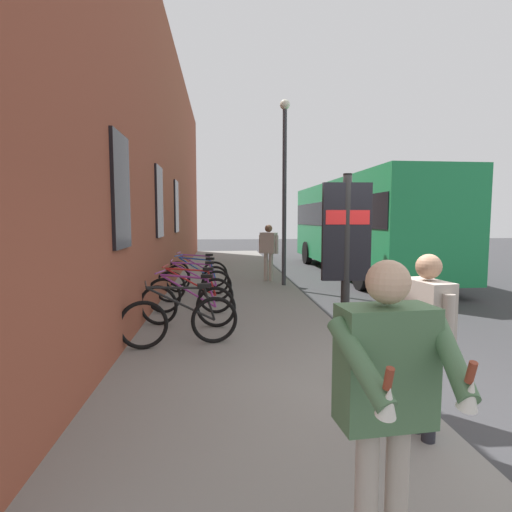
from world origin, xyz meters
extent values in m
plane|color=#38383A|center=(6.00, -1.00, 0.00)|extent=(60.00, 60.00, 0.00)
cube|color=gray|center=(8.00, 1.75, 0.06)|extent=(24.00, 3.50, 0.12)
cube|color=brown|center=(9.00, 3.80, 3.74)|extent=(22.00, 0.60, 7.47)
cube|color=black|center=(2.00, 3.48, 2.40)|extent=(0.90, 0.06, 1.60)
cube|color=black|center=(5.50, 3.48, 2.40)|extent=(0.90, 0.06, 1.60)
cube|color=black|center=(9.00, 3.48, 2.40)|extent=(0.90, 0.06, 1.60)
torus|color=black|center=(2.01, 3.22, 0.48)|extent=(0.20, 0.72, 0.72)
torus|color=black|center=(2.22, 2.19, 0.48)|extent=(0.20, 0.72, 0.72)
cylinder|color=black|center=(2.12, 2.68, 0.76)|extent=(0.24, 1.00, 0.58)
cylinder|color=black|center=(2.11, 2.76, 1.00)|extent=(0.20, 0.84, 0.09)
cylinder|color=black|center=(2.21, 2.27, 0.73)|extent=(0.07, 0.19, 0.51)
cube|color=black|center=(2.19, 2.34, 1.02)|extent=(0.14, 0.22, 0.06)
cylinder|color=black|center=(2.02, 3.17, 1.08)|extent=(0.48, 0.12, 0.02)
torus|color=black|center=(3.36, 3.21, 0.48)|extent=(0.22, 0.72, 0.72)
torus|color=black|center=(3.13, 2.19, 0.48)|extent=(0.22, 0.72, 0.72)
cylinder|color=#8C338C|center=(3.24, 2.68, 0.76)|extent=(0.26, 1.00, 0.58)
cylinder|color=#8C338C|center=(3.26, 2.75, 1.00)|extent=(0.22, 0.84, 0.09)
cylinder|color=#8C338C|center=(3.15, 2.26, 0.73)|extent=(0.08, 0.19, 0.51)
cube|color=black|center=(3.17, 2.33, 1.02)|extent=(0.14, 0.22, 0.06)
cylinder|color=#8C338C|center=(3.35, 3.16, 1.08)|extent=(0.47, 0.13, 0.02)
torus|color=black|center=(4.27, 3.25, 0.48)|extent=(0.12, 0.72, 0.72)
torus|color=black|center=(4.18, 2.20, 0.48)|extent=(0.12, 0.72, 0.72)
cylinder|color=#B21E1E|center=(4.22, 2.70, 0.76)|extent=(0.13, 1.02, 0.58)
cylinder|color=#B21E1E|center=(4.23, 2.77, 1.00)|extent=(0.11, 0.85, 0.09)
cylinder|color=#B21E1E|center=(4.19, 2.28, 0.73)|extent=(0.05, 0.19, 0.51)
cube|color=black|center=(4.19, 2.35, 1.02)|extent=(0.12, 0.21, 0.06)
cylinder|color=#B21E1E|center=(4.27, 3.20, 1.08)|extent=(0.48, 0.07, 0.02)
torus|color=black|center=(5.33, 3.25, 0.48)|extent=(0.08, 0.72, 0.72)
torus|color=black|center=(5.36, 2.20, 0.48)|extent=(0.08, 0.72, 0.72)
cylinder|color=#8C338C|center=(5.35, 2.70, 0.76)|extent=(0.06, 1.02, 0.58)
cylinder|color=#8C338C|center=(5.35, 2.78, 1.00)|extent=(0.06, 0.85, 0.09)
cylinder|color=#8C338C|center=(5.36, 2.28, 0.73)|extent=(0.04, 0.19, 0.51)
cube|color=black|center=(5.36, 2.35, 1.02)|extent=(0.11, 0.20, 0.06)
cylinder|color=#8C338C|center=(5.33, 3.20, 1.08)|extent=(0.48, 0.04, 0.02)
torus|color=black|center=(6.58, 3.22, 0.48)|extent=(0.28, 0.70, 0.72)
torus|color=black|center=(6.25, 2.23, 0.48)|extent=(0.28, 0.70, 0.72)
cylinder|color=#1E4CA5|center=(6.41, 2.70, 0.76)|extent=(0.35, 0.98, 0.58)
cylinder|color=#1E4CA5|center=(6.43, 2.77, 1.00)|extent=(0.30, 0.82, 0.09)
cylinder|color=#1E4CA5|center=(6.27, 2.30, 0.73)|extent=(0.09, 0.19, 0.51)
cube|color=black|center=(6.30, 2.37, 1.02)|extent=(0.16, 0.22, 0.06)
cylinder|color=#1E4CA5|center=(6.57, 3.18, 1.08)|extent=(0.46, 0.17, 0.02)
torus|color=black|center=(7.46, 3.31, 0.48)|extent=(0.14, 0.72, 0.72)
torus|color=black|center=(7.34, 2.27, 0.48)|extent=(0.14, 0.72, 0.72)
cylinder|color=#8C338C|center=(7.40, 2.77, 0.76)|extent=(0.15, 1.01, 0.58)
cylinder|color=#8C338C|center=(7.41, 2.84, 1.00)|extent=(0.13, 0.85, 0.09)
cylinder|color=#8C338C|center=(7.35, 2.35, 0.73)|extent=(0.06, 0.19, 0.51)
cube|color=black|center=(7.36, 2.42, 1.02)|extent=(0.12, 0.21, 0.06)
cylinder|color=#8C338C|center=(7.45, 3.26, 1.08)|extent=(0.48, 0.08, 0.02)
cylinder|color=black|center=(0.60, 0.67, 1.32)|extent=(0.10, 0.10, 2.40)
cube|color=black|center=(0.60, 0.67, 1.87)|extent=(0.10, 0.55, 1.10)
cube|color=red|center=(0.60, 0.67, 2.03)|extent=(0.11, 0.50, 0.16)
cube|color=#1E8C4C|center=(10.54, -3.00, 1.85)|extent=(10.54, 2.69, 3.00)
cube|color=black|center=(10.54, -3.00, 2.21)|extent=(10.33, 2.72, 0.90)
cylinder|color=black|center=(7.21, -4.26, 0.50)|extent=(1.00, 0.27, 1.00)
cylinder|color=black|center=(7.16, -1.86, 0.50)|extent=(1.00, 0.27, 1.00)
cylinder|color=black|center=(13.93, -4.14, 0.50)|extent=(1.00, 0.27, 1.00)
cylinder|color=black|center=(13.88, -1.74, 0.50)|extent=(1.00, 0.27, 1.00)
cylinder|color=#26262D|center=(-0.52, 0.35, 0.51)|extent=(0.11, 0.11, 0.79)
cylinder|color=#26262D|center=(-0.68, 0.32, 0.51)|extent=(0.11, 0.11, 0.79)
cube|color=#B2A599|center=(-0.60, 0.34, 1.20)|extent=(0.49, 0.30, 0.59)
sphere|color=tan|center=(-0.60, 0.34, 1.62)|extent=(0.21, 0.21, 0.21)
cylinder|color=#B2A599|center=(-0.35, 0.38, 1.17)|extent=(0.09, 0.09, 0.53)
cylinder|color=#B2A599|center=(-0.86, 0.30, 1.17)|extent=(0.09, 0.09, 0.53)
cylinder|color=#B2A599|center=(8.43, 0.72, 0.54)|extent=(0.12, 0.12, 0.84)
cylinder|color=#B2A599|center=(8.33, 0.57, 0.54)|extent=(0.12, 0.12, 0.84)
cube|color=#B2A599|center=(8.38, 0.65, 1.28)|extent=(0.48, 0.55, 0.63)
sphere|color=brown|center=(8.38, 0.65, 1.72)|extent=(0.23, 0.23, 0.23)
cylinder|color=#B2A599|center=(8.53, 0.87, 1.24)|extent=(0.10, 0.10, 0.56)
cylinder|color=#B2A599|center=(8.22, 0.42, 1.24)|extent=(0.10, 0.10, 0.56)
cylinder|color=#B2A599|center=(-1.88, 1.15, 0.54)|extent=(0.12, 0.12, 0.83)
cylinder|color=#B2A599|center=(-1.90, 1.33, 0.54)|extent=(0.12, 0.12, 0.83)
cube|color=#4C724C|center=(-1.89, 1.24, 1.26)|extent=(0.29, 0.51, 0.62)
sphere|color=#D8AD8C|center=(-1.89, 1.24, 1.70)|extent=(0.23, 0.23, 0.23)
cylinder|color=#4C724C|center=(-2.06, 0.99, 1.37)|extent=(0.45, 0.15, 0.35)
cone|color=white|center=(-2.25, 1.01, 1.26)|extent=(0.13, 0.10, 0.16)
cylinder|color=brown|center=(-2.25, 1.01, 1.36)|extent=(0.06, 0.04, 0.11)
cylinder|color=#4C724C|center=(-2.10, 1.45, 1.37)|extent=(0.45, 0.23, 0.35)
cone|color=white|center=(-2.29, 1.40, 1.26)|extent=(0.13, 0.10, 0.16)
cylinder|color=brown|center=(-2.29, 1.40, 1.36)|extent=(0.06, 0.04, 0.11)
cylinder|color=#333338|center=(7.53, 0.30, 2.58)|extent=(0.12, 0.12, 4.92)
sphere|color=silver|center=(7.53, 0.30, 5.16)|extent=(0.28, 0.28, 0.28)
camera|label=1|loc=(-3.84, 2.08, 2.02)|focal=28.29mm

